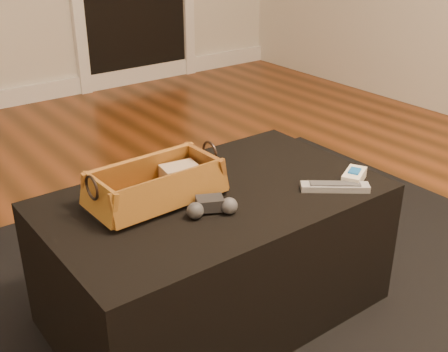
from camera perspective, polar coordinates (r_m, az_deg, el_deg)
area_rug at (r=1.86m, az=0.07°, el=-14.18°), size 2.60×2.00×0.01m
ottoman at (r=1.76m, az=-0.92°, el=-7.91°), size 1.00×0.60×0.42m
tv_remote at (r=1.60m, az=-7.21°, el=-2.13°), size 0.21×0.07×0.02m
cloth_bundle at (r=1.68m, az=-4.51°, el=0.15°), size 0.12×0.09×0.06m
wicker_basket at (r=1.61m, az=-6.93°, el=-1.07°), size 0.40×0.21×0.14m
game_controller at (r=1.54m, az=-1.29°, el=-3.10°), size 0.15×0.11×0.05m
silver_remote at (r=1.71m, az=11.20°, el=-1.07°), size 0.19×0.16×0.02m
cream_gadget at (r=1.77m, az=13.07°, el=-0.04°), size 0.12×0.10×0.04m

